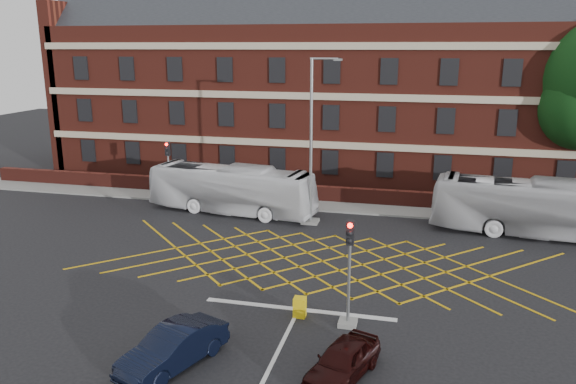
% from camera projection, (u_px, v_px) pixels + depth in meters
% --- Properties ---
extents(ground, '(120.00, 120.00, 0.00)m').
position_uv_depth(ground, '(315.00, 277.00, 26.39)').
color(ground, black).
rests_on(ground, ground).
extents(victorian_building, '(51.00, 12.17, 20.40)m').
position_uv_depth(victorian_building, '(372.00, 80.00, 45.02)').
color(victorian_building, maroon).
rests_on(victorian_building, ground).
extents(boundary_wall, '(56.00, 0.50, 1.10)m').
position_uv_depth(boundary_wall, '(351.00, 196.00, 38.46)').
color(boundary_wall, '#521C16').
rests_on(boundary_wall, ground).
extents(far_pavement, '(60.00, 3.00, 0.12)m').
position_uv_depth(far_pavement, '(349.00, 206.00, 37.65)').
color(far_pavement, slate).
rests_on(far_pavement, ground).
extents(box_junction_hatching, '(8.22, 8.22, 0.02)m').
position_uv_depth(box_junction_hatching, '(323.00, 261.00, 28.26)').
color(box_junction_hatching, '#CC990C').
rests_on(box_junction_hatching, ground).
extents(stop_line, '(8.00, 0.30, 0.02)m').
position_uv_depth(stop_line, '(299.00, 309.00, 23.09)').
color(stop_line, silver).
rests_on(stop_line, ground).
extents(bus_left, '(11.36, 4.29, 3.09)m').
position_uv_depth(bus_left, '(231.00, 189.00, 36.18)').
color(bus_left, silver).
rests_on(bus_left, ground).
extents(bus_right, '(11.93, 4.06, 3.26)m').
position_uv_depth(bus_right, '(538.00, 208.00, 31.73)').
color(bus_right, '#B8B8BC').
rests_on(bus_right, ground).
extents(car_navy, '(2.85, 4.39, 1.37)m').
position_uv_depth(car_navy, '(173.00, 348.00, 18.88)').
color(car_navy, black).
rests_on(car_navy, ground).
extents(car_maroon, '(2.50, 3.79, 1.20)m').
position_uv_depth(car_maroon, '(343.00, 361.00, 18.25)').
color(car_maroon, black).
rests_on(car_maroon, ground).
extents(traffic_light_near, '(0.70, 0.70, 4.27)m').
position_uv_depth(traffic_light_near, '(349.00, 283.00, 21.35)').
color(traffic_light_near, slate).
rests_on(traffic_light_near, ground).
extents(traffic_light_far, '(0.70, 0.70, 4.27)m').
position_uv_depth(traffic_light_far, '(169.00, 178.00, 38.25)').
color(traffic_light_far, slate).
rests_on(traffic_light_far, ground).
extents(street_lamp, '(2.25, 1.00, 9.87)m').
position_uv_depth(street_lamp, '(312.00, 167.00, 33.49)').
color(street_lamp, slate).
rests_on(street_lamp, ground).
extents(direction_signs, '(1.10, 0.16, 2.20)m').
position_uv_depth(direction_signs, '(159.00, 178.00, 39.89)').
color(direction_signs, gray).
rests_on(direction_signs, ground).
extents(utility_cabinet, '(0.48, 0.42, 0.82)m').
position_uv_depth(utility_cabinet, '(300.00, 307.00, 22.40)').
color(utility_cabinet, yellow).
rests_on(utility_cabinet, ground).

